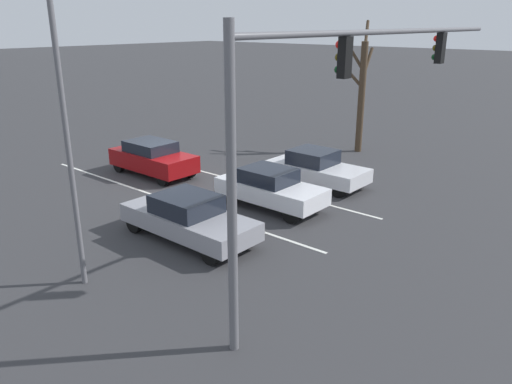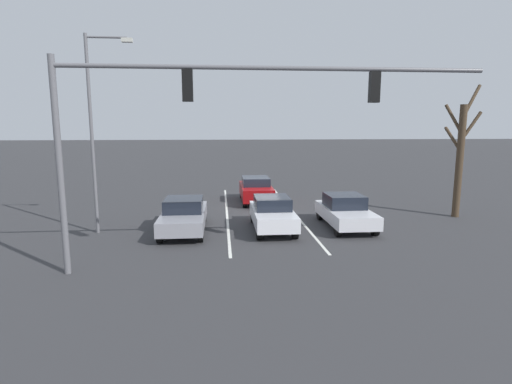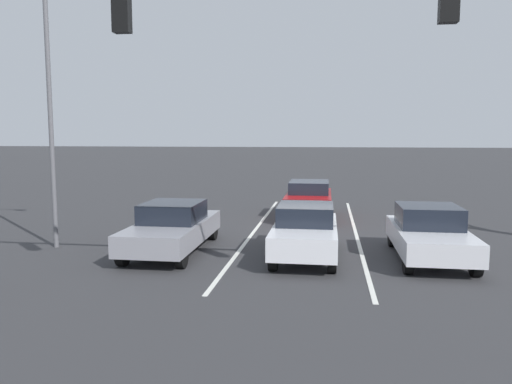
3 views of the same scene
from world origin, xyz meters
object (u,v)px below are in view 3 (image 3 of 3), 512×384
at_px(car_white_midlane_front, 305,230).
at_px(car_maroon_midlane_second, 309,199).
at_px(car_gray_rightlane_front, 173,227).
at_px(car_silver_leftlane_front, 429,233).
at_px(street_lamp_right_shoulder, 55,90).
at_px(traffic_signal_gantry, 136,47).

height_order(car_white_midlane_front, car_maroon_midlane_second, car_maroon_midlane_second).
xyz_separation_m(car_gray_rightlane_front, car_silver_leftlane_front, (-7.36, -0.09, 0.01)).
relative_size(car_white_midlane_front, car_maroon_midlane_second, 0.99).
bearing_deg(car_maroon_midlane_second, street_lamp_right_shoulder, 41.76).
relative_size(car_silver_leftlane_front, traffic_signal_gantry, 0.32).
distance_m(car_maroon_midlane_second, street_lamp_right_shoulder, 10.61).
relative_size(car_maroon_midlane_second, street_lamp_right_shoulder, 0.51).
xyz_separation_m(car_silver_leftlane_front, street_lamp_right_shoulder, (10.90, 0.08, 4.05)).
xyz_separation_m(car_gray_rightlane_front, car_maroon_midlane_second, (-3.79, -6.55, 0.06)).
xyz_separation_m(car_gray_rightlane_front, car_white_midlane_front, (-3.94, 0.16, 0.04)).
height_order(car_white_midlane_front, traffic_signal_gantry, traffic_signal_gantry).
distance_m(car_silver_leftlane_front, street_lamp_right_shoulder, 11.63).
relative_size(car_white_midlane_front, traffic_signal_gantry, 0.31).
bearing_deg(car_gray_rightlane_front, street_lamp_right_shoulder, -0.17).
relative_size(car_maroon_midlane_second, traffic_signal_gantry, 0.32).
bearing_deg(car_gray_rightlane_front, car_silver_leftlane_front, -179.32).
relative_size(car_white_midlane_front, car_silver_leftlane_front, 0.99).
distance_m(car_white_midlane_front, traffic_signal_gantry, 7.10).
xyz_separation_m(car_gray_rightlane_front, street_lamp_right_shoulder, (3.54, -0.01, 4.06)).
bearing_deg(car_silver_leftlane_front, street_lamp_right_shoulder, 0.41).
distance_m(car_gray_rightlane_front, car_silver_leftlane_front, 7.36).
bearing_deg(car_gray_rightlane_front, car_white_midlane_front, 177.70).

